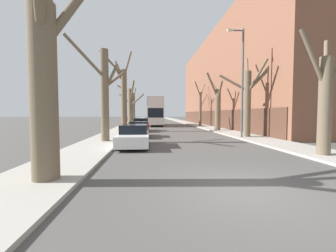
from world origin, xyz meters
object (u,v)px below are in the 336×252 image
Objects in this scene: street_tree_right_0 at (328,95)px; parked_car_0 at (134,136)px; street_tree_left_3 at (131,106)px; lamp_post at (241,78)px; street_tree_left_1 at (104,93)px; street_tree_left_0 at (45,77)px; parked_car_2 at (141,125)px; double_decker_bus at (155,110)px; street_tree_left_2 at (123,95)px; street_tree_right_1 at (248,98)px; street_tree_right_2 at (217,106)px; parked_car_1 at (138,130)px; street_tree_left_4 at (133,106)px; street_tree_right_3 at (200,106)px.

parked_car_0 is (-9.20, 4.16, -2.26)m from street_tree_right_0.
street_tree_left_3 is 20.23m from lamp_post.
street_tree_right_0 is (11.35, -6.25, -0.57)m from street_tree_left_1.
parked_car_2 is at bearing 84.15° from street_tree_left_0.
double_decker_bus is 21.75m from lamp_post.
street_tree_left_2 is 1.33× the size of street_tree_right_1.
street_tree_right_2 is (10.86, 18.90, -0.11)m from street_tree_left_0.
lamp_post is at bearing -14.07° from parked_car_1.
parked_car_0 is (-8.85, -11.67, -2.30)m from street_tree_right_2.
parked_car_0 is (2.22, -30.10, -2.93)m from street_tree_left_4.
street_tree_right_2 is at bearing 41.05° from street_tree_left_1.
street_tree_right_0 is 8.43m from street_tree_right_1.
street_tree_left_3 is at bearing 89.15° from street_tree_left_2.
parked_car_1 is 0.47× the size of lamp_post.
street_tree_left_3 is at bearing -139.12° from double_decker_bus.
double_decker_bus is 2.45× the size of parked_car_1.
parked_car_2 is at bearing -99.22° from double_decker_bus.
street_tree_left_0 is 0.93× the size of street_tree_left_4.
street_tree_left_4 reaches higher than parked_car_2.
parked_car_2 is (-9.03, -8.45, -2.48)m from street_tree_right_3.
street_tree_right_1 reaches higher than street_tree_right_3.
double_decker_bus is (3.76, 3.25, -0.64)m from street_tree_left_3.
street_tree_left_4 reaches higher than street_tree_left_0.
lamp_post reaches higher than parked_car_1.
double_decker_bus is 2.21× the size of parked_car_0.
street_tree_right_3 is 0.70× the size of double_decker_bus.
parked_car_2 is (1.96, 0.37, -3.46)m from street_tree_left_2.
lamp_post is (-0.85, 7.85, 1.95)m from street_tree_right_0.
parked_car_0 is (1.96, -12.07, -3.52)m from street_tree_left_2.
street_tree_right_0 is 0.69× the size of lamp_post.
parked_car_1 is (-9.20, 9.95, -2.28)m from street_tree_right_0.
street_tree_left_3 is at bearing 96.80° from parked_car_1.
street_tree_left_4 is 0.75× the size of double_decker_bus.
street_tree_right_0 reaches higher than parked_car_0.
street_tree_left_4 reaches higher than street_tree_right_0.
street_tree_left_0 is at bearing -134.27° from street_tree_right_1.
street_tree_left_3 is 1.69× the size of parked_car_1.
street_tree_right_1 is at bearing -56.82° from street_tree_left_3.
street_tree_right_3 is at bearing 68.56° from street_tree_left_0.
street_tree_left_2 is at bearing 89.84° from street_tree_left_0.
street_tree_right_1 reaches higher than street_tree_left_0.
street_tree_left_2 is 13.64m from street_tree_right_1.
lamp_post is at bearing 8.67° from street_tree_left_1.
street_tree_left_3 is 0.79× the size of lamp_post.
street_tree_left_1 is (-0.14, 9.33, 0.42)m from street_tree_left_0.
street_tree_left_2 is 1.58× the size of street_tree_right_0.
parked_car_1 is (-8.85, -5.88, -2.32)m from street_tree_right_2.
street_tree_left_1 is at bearing -120.21° from parked_car_1.
street_tree_right_0 is 0.86× the size of street_tree_right_2.
street_tree_left_2 reaches higher than street_tree_left_3.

